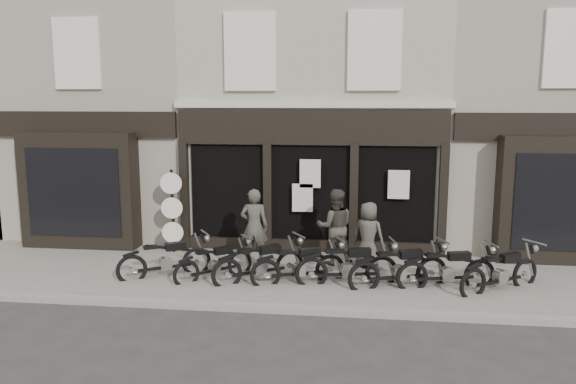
# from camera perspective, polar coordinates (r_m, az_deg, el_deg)

# --- Properties ---
(ground_plane) EXTENTS (90.00, 90.00, 0.00)m
(ground_plane) POSITION_cam_1_polar(r_m,az_deg,el_deg) (12.57, 1.15, -10.06)
(ground_plane) COLOR #2D2B28
(ground_plane) RESTS_ON ground
(pavement) EXTENTS (30.00, 4.20, 0.12)m
(pavement) POSITION_cam_1_polar(r_m,az_deg,el_deg) (13.40, 1.54, -8.53)
(pavement) COLOR slate
(pavement) RESTS_ON ground_plane
(kerb) EXTENTS (30.00, 0.25, 0.13)m
(kerb) POSITION_cam_1_polar(r_m,az_deg,el_deg) (11.38, 0.51, -11.85)
(kerb) COLOR gray
(kerb) RESTS_ON ground_plane
(central_building) EXTENTS (7.30, 6.22, 8.34)m
(central_building) POSITION_cam_1_polar(r_m,az_deg,el_deg) (17.77, 3.14, 9.09)
(central_building) COLOR #A19B8A
(central_building) RESTS_ON ground
(neighbour_left) EXTENTS (5.60, 6.73, 8.34)m
(neighbour_left) POSITION_cam_1_polar(r_m,az_deg,el_deg) (19.21, -16.36, 8.64)
(neighbour_left) COLOR gray
(neighbour_left) RESTS_ON ground
(neighbour_right) EXTENTS (5.60, 6.73, 8.34)m
(neighbour_right) POSITION_cam_1_polar(r_m,az_deg,el_deg) (18.42, 23.46, 8.22)
(neighbour_right) COLOR gray
(neighbour_right) RESTS_ON ground
(motorcycle_0) EXTENTS (1.99, 1.42, 1.07)m
(motorcycle_0) POSITION_cam_1_polar(r_m,az_deg,el_deg) (13.49, -12.29, -7.01)
(motorcycle_0) COLOR black
(motorcycle_0) RESTS_ON ground
(motorcycle_1) EXTENTS (1.66, 1.53, 0.97)m
(motorcycle_1) POSITION_cam_1_polar(r_m,az_deg,el_deg) (13.17, -7.44, -7.44)
(motorcycle_1) COLOR black
(motorcycle_1) RESTS_ON ground
(motorcycle_2) EXTENTS (2.01, 1.47, 1.09)m
(motorcycle_2) POSITION_cam_1_polar(r_m,az_deg,el_deg) (12.89, -2.85, -7.55)
(motorcycle_2) COLOR black
(motorcycle_2) RESTS_ON ground
(motorcycle_3) EXTENTS (2.09, 1.12, 1.06)m
(motorcycle_3) POSITION_cam_1_polar(r_m,az_deg,el_deg) (12.74, 1.17, -7.79)
(motorcycle_3) COLOR black
(motorcycle_3) RESTS_ON ground
(motorcycle_4) EXTENTS (2.30, 0.80, 1.11)m
(motorcycle_4) POSITION_cam_1_polar(r_m,az_deg,el_deg) (12.70, 6.12, -7.81)
(motorcycle_4) COLOR black
(motorcycle_4) RESTS_ON ground
(motorcycle_5) EXTENTS (2.23, 1.10, 1.12)m
(motorcycle_5) POSITION_cam_1_polar(r_m,az_deg,el_deg) (12.68, 11.26, -7.96)
(motorcycle_5) COLOR black
(motorcycle_5) RESTS_ON ground
(motorcycle_6) EXTENTS (2.22, 0.87, 1.08)m
(motorcycle_6) POSITION_cam_1_polar(r_m,az_deg,el_deg) (12.90, 15.90, -7.90)
(motorcycle_6) COLOR black
(motorcycle_6) RESTS_ON ground
(motorcycle_7) EXTENTS (1.99, 1.50, 1.08)m
(motorcycle_7) POSITION_cam_1_polar(r_m,az_deg,el_deg) (13.08, 20.80, -7.93)
(motorcycle_7) COLOR black
(motorcycle_7) RESTS_ON ground
(man_left) EXTENTS (0.70, 0.46, 1.90)m
(man_left) POSITION_cam_1_polar(r_m,az_deg,el_deg) (13.96, -3.45, -3.51)
(man_left) COLOR #403D35
(man_left) RESTS_ON pavement
(man_centre) EXTENTS (0.99, 0.82, 1.89)m
(man_centre) POSITION_cam_1_polar(r_m,az_deg,el_deg) (13.96, 4.80, -3.54)
(man_centre) COLOR #3B352F
(man_centre) RESTS_ON pavement
(man_right) EXTENTS (0.93, 0.79, 1.62)m
(man_right) POSITION_cam_1_polar(r_m,az_deg,el_deg) (13.81, 8.17, -4.33)
(man_right) COLOR #423D37
(man_right) RESTS_ON pavement
(advert_sign_post) EXTENTS (0.57, 0.37, 2.35)m
(advert_sign_post) POSITION_cam_1_polar(r_m,az_deg,el_deg) (15.27, -11.66, -2.26)
(advert_sign_post) COLOR black
(advert_sign_post) RESTS_ON ground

